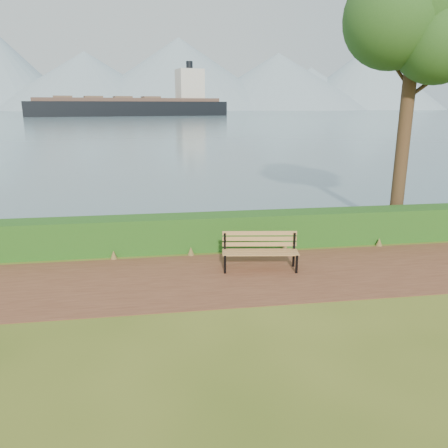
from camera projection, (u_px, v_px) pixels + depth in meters
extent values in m
plane|color=#435418|center=(244.00, 281.00, 10.38)|extent=(140.00, 140.00, 0.00)
cube|color=#582F1E|center=(241.00, 276.00, 10.67)|extent=(40.00, 3.40, 0.01)
cube|color=#174513|center=(227.00, 231.00, 12.73)|extent=(32.00, 0.85, 1.00)
cube|color=#415868|center=(159.00, 112.00, 258.42)|extent=(700.00, 510.00, 0.00)
cone|color=gray|center=(86.00, 81.00, 372.26)|extent=(160.00, 160.00, 48.00)
cone|color=gray|center=(179.00, 74.00, 391.47)|extent=(190.00, 190.00, 62.00)
cone|color=gray|center=(278.00, 82.00, 401.23)|extent=(170.00, 170.00, 50.00)
cone|color=gray|center=(365.00, 79.00, 422.67)|extent=(150.00, 150.00, 58.00)
cone|color=gray|center=(147.00, 91.00, 414.55)|extent=(120.00, 120.00, 35.00)
cone|color=gray|center=(310.00, 89.00, 432.15)|extent=(130.00, 130.00, 40.00)
cube|color=black|center=(225.00, 265.00, 10.79)|extent=(0.06, 0.07, 0.48)
cube|color=black|center=(225.00, 250.00, 11.18)|extent=(0.06, 0.07, 0.91)
cube|color=black|center=(225.00, 254.00, 10.96)|extent=(0.13, 0.55, 0.05)
cube|color=black|center=(297.00, 264.00, 10.81)|extent=(0.06, 0.07, 0.48)
cube|color=black|center=(294.00, 250.00, 11.20)|extent=(0.06, 0.07, 0.91)
cube|color=black|center=(295.00, 253.00, 10.98)|extent=(0.13, 0.55, 0.05)
cube|color=#8E5E37|center=(261.00, 255.00, 10.77)|extent=(1.90, 0.36, 0.04)
cube|color=#8E5E37|center=(260.00, 253.00, 10.90)|extent=(1.90, 0.36, 0.04)
cube|color=#8E5E37|center=(260.00, 251.00, 11.02)|extent=(1.90, 0.36, 0.04)
cube|color=#8E5E37|center=(260.00, 250.00, 11.15)|extent=(1.90, 0.36, 0.04)
cube|color=#8E5E37|center=(259.00, 244.00, 11.18)|extent=(1.89, 0.31, 0.11)
cube|color=#8E5E37|center=(260.00, 239.00, 11.14)|extent=(1.89, 0.31, 0.11)
cube|color=#8E5E37|center=(260.00, 233.00, 11.10)|extent=(1.89, 0.31, 0.11)
cylinder|color=#382417|center=(406.00, 114.00, 13.71)|extent=(0.42, 0.42, 7.54)
sphere|color=#194316|center=(418.00, 5.00, 12.88)|extent=(3.56, 3.56, 3.56)
sphere|color=#194316|center=(437.00, 30.00, 13.49)|extent=(2.72, 2.72, 2.72)
sphere|color=#194316|center=(394.00, 18.00, 12.66)|extent=(2.93, 2.93, 2.93)
sphere|color=#194316|center=(438.00, 40.00, 12.51)|extent=(2.51, 2.51, 2.51)
cylinder|color=#382417|center=(423.00, 87.00, 13.56)|extent=(1.10, 0.13, 0.82)
cylinder|color=#382417|center=(396.00, 69.00, 13.39)|extent=(0.85, 0.40, 0.75)
cube|color=black|center=(130.00, 112.00, 168.82)|extent=(76.62, 28.44, 7.59)
cube|color=#503930|center=(130.00, 100.00, 167.65)|extent=(70.44, 25.93, 1.30)
cube|color=beige|center=(190.00, 85.00, 174.65)|extent=(11.49, 10.88, 11.92)
cylinder|color=black|center=(189.00, 66.00, 172.80)|extent=(2.60, 2.60, 3.79)
cube|color=brown|center=(62.00, 97.00, 158.88)|extent=(7.93, 8.42, 0.87)
cube|color=brown|center=(93.00, 97.00, 162.69)|extent=(7.93, 8.42, 0.87)
cube|color=brown|center=(123.00, 97.00, 166.51)|extent=(7.93, 8.42, 0.87)
cube|color=brown|center=(151.00, 98.00, 170.32)|extent=(7.93, 8.42, 0.87)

